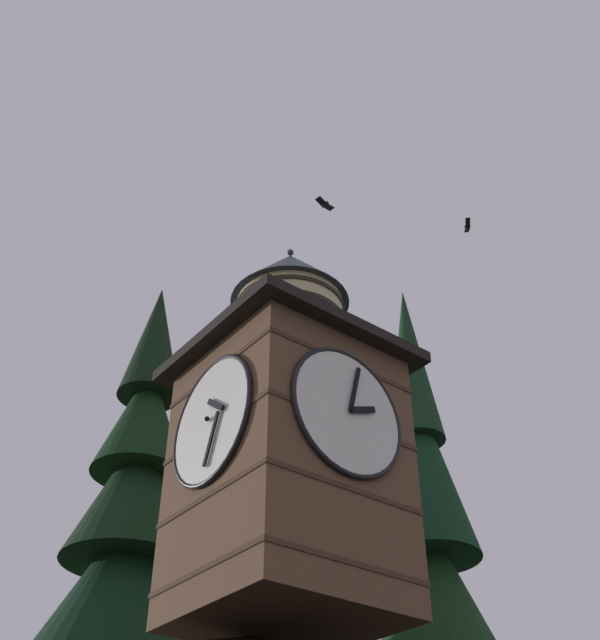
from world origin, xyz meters
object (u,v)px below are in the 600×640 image
flying_bird_high (325,204)px  flying_bird_low (467,226)px  clock_tower (288,435)px  pine_tree_aside (435,626)px

flying_bird_high → flying_bird_low: flying_bird_high is taller
clock_tower → pine_tree_aside: size_ratio=0.47×
clock_tower → pine_tree_aside: bearing=-157.8°
pine_tree_aside → flying_bird_low: size_ratio=35.73×
flying_bird_high → flying_bird_low: bearing=127.6°
clock_tower → flying_bird_low: bearing=166.9°
flying_bird_low → flying_bird_high: bearing=-52.4°
clock_tower → flying_bird_high: size_ratio=12.37×
pine_tree_aside → flying_bird_high: size_ratio=26.29×
clock_tower → pine_tree_aside: 7.56m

